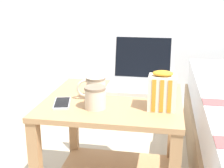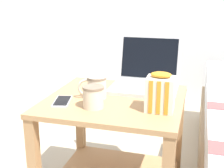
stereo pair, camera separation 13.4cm
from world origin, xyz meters
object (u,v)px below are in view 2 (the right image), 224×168
mug_front_right (96,86)px  cell_phone (62,101)px  snack_bag (160,93)px  mug_front_left (93,96)px  laptop (146,78)px

mug_front_right → cell_phone: size_ratio=0.84×
snack_bag → cell_phone: size_ratio=1.07×
mug_front_left → cell_phone: mug_front_left is taller
snack_bag → cell_phone: bearing=-176.9°
snack_bag → laptop: bearing=110.7°
laptop → cell_phone: 0.44m
mug_front_left → cell_phone: 0.16m
mug_front_left → snack_bag: (0.27, 0.04, 0.02)m
mug_front_right → snack_bag: (0.30, -0.08, 0.02)m
mug_front_left → mug_front_right: bearing=103.1°
laptop → snack_bag: size_ratio=1.98×
snack_bag → cell_phone: snack_bag is taller
mug_front_left → snack_bag: bearing=8.4°
mug_front_left → cell_phone: bearing=173.4°
mug_front_left → mug_front_right: 0.12m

